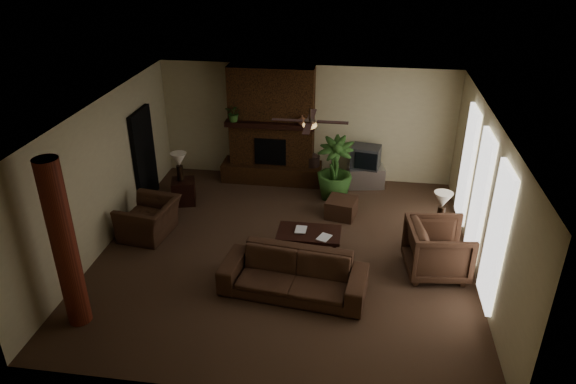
% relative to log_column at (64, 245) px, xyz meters
% --- Properties ---
extents(room_shell, '(7.00, 7.00, 7.00)m').
position_rel_log_column_xyz_m(room_shell, '(2.95, 2.40, 0.00)').
color(room_shell, '#513828').
rests_on(room_shell, ground).
extents(fireplace, '(2.40, 0.70, 2.80)m').
position_rel_log_column_xyz_m(fireplace, '(2.15, 5.62, -0.24)').
color(fireplace, '#522E15').
rests_on(fireplace, ground).
extents(windows, '(0.08, 3.65, 2.35)m').
position_rel_log_column_xyz_m(windows, '(6.40, 2.60, -0.05)').
color(windows, white).
rests_on(windows, ground).
extents(log_column, '(0.36, 0.36, 2.80)m').
position_rel_log_column_xyz_m(log_column, '(0.00, 0.00, 0.00)').
color(log_column, maroon).
rests_on(log_column, ground).
extents(doorway, '(0.10, 1.00, 2.10)m').
position_rel_log_column_xyz_m(doorway, '(-0.49, 4.20, -0.35)').
color(doorway, black).
rests_on(doorway, ground).
extents(ceiling_fan, '(1.35, 1.35, 0.37)m').
position_rel_log_column_xyz_m(ceiling_fan, '(3.35, 2.70, 1.13)').
color(ceiling_fan, black).
rests_on(ceiling_fan, ceiling).
extents(sofa, '(2.52, 1.00, 0.96)m').
position_rel_log_column_xyz_m(sofa, '(3.28, 1.20, -0.92)').
color(sofa, '#452C1D').
rests_on(sofa, ground).
extents(armchair_left, '(0.87, 1.20, 0.98)m').
position_rel_log_column_xyz_m(armchair_left, '(0.15, 2.66, -0.91)').
color(armchair_left, '#452C1D').
rests_on(armchair_left, ground).
extents(armchair_right, '(1.10, 1.16, 1.08)m').
position_rel_log_column_xyz_m(armchair_right, '(5.74, 2.13, -0.86)').
color(armchair_right, '#452C1D').
rests_on(armchair_right, ground).
extents(coffee_table, '(1.20, 0.70, 0.43)m').
position_rel_log_column_xyz_m(coffee_table, '(3.40, 2.50, -1.03)').
color(coffee_table, black).
rests_on(coffee_table, ground).
extents(ottoman, '(0.71, 0.71, 0.40)m').
position_rel_log_column_xyz_m(ottoman, '(3.94, 3.98, -1.20)').
color(ottoman, '#452C1D').
rests_on(ottoman, ground).
extents(tv_stand, '(0.92, 0.64, 0.50)m').
position_rel_log_column_xyz_m(tv_stand, '(4.44, 5.55, -1.15)').
color(tv_stand, silver).
rests_on(tv_stand, ground).
extents(tv, '(0.73, 0.63, 0.52)m').
position_rel_log_column_xyz_m(tv, '(4.41, 5.54, -0.64)').
color(tv, '#3B3B3E').
rests_on(tv, tv_stand).
extents(floor_vase, '(0.34, 0.34, 0.77)m').
position_rel_log_column_xyz_m(floor_vase, '(3.15, 5.55, -0.97)').
color(floor_vase, black).
rests_on(floor_vase, ground).
extents(floor_plant, '(0.95, 1.52, 0.81)m').
position_rel_log_column_xyz_m(floor_plant, '(3.72, 4.82, -0.99)').
color(floor_plant, '#335C25').
rests_on(floor_plant, ground).
extents(side_table_left, '(0.62, 0.62, 0.55)m').
position_rel_log_column_xyz_m(side_table_left, '(0.39, 4.10, -1.12)').
color(side_table_left, black).
rests_on(side_table_left, ground).
extents(lamp_left, '(0.40, 0.40, 0.65)m').
position_rel_log_column_xyz_m(lamp_left, '(0.34, 4.12, -0.40)').
color(lamp_left, black).
rests_on(lamp_left, side_table_left).
extents(side_table_right, '(0.61, 0.61, 0.55)m').
position_rel_log_column_xyz_m(side_table_right, '(5.80, 3.04, -1.12)').
color(side_table_right, black).
rests_on(side_table_right, ground).
extents(lamp_right, '(0.45, 0.45, 0.65)m').
position_rel_log_column_xyz_m(lamp_right, '(5.85, 2.99, -0.40)').
color(lamp_right, black).
rests_on(lamp_right, side_table_right).
extents(mantel_plant, '(0.47, 0.50, 0.33)m').
position_rel_log_column_xyz_m(mantel_plant, '(1.33, 5.32, 0.32)').
color(mantel_plant, '#335C25').
rests_on(mantel_plant, fireplace).
extents(mantel_vase, '(0.28, 0.28, 0.22)m').
position_rel_log_column_xyz_m(mantel_vase, '(2.91, 5.32, 0.27)').
color(mantel_vase, brown).
rests_on(mantel_vase, fireplace).
extents(book_a, '(0.22, 0.03, 0.29)m').
position_rel_log_column_xyz_m(book_a, '(3.13, 2.54, -0.83)').
color(book_a, '#999999').
rests_on(book_a, coffee_table).
extents(book_b, '(0.20, 0.10, 0.29)m').
position_rel_log_column_xyz_m(book_b, '(3.60, 2.36, -0.82)').
color(book_b, '#999999').
rests_on(book_b, coffee_table).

